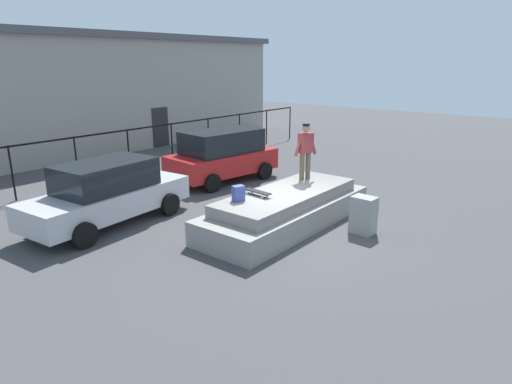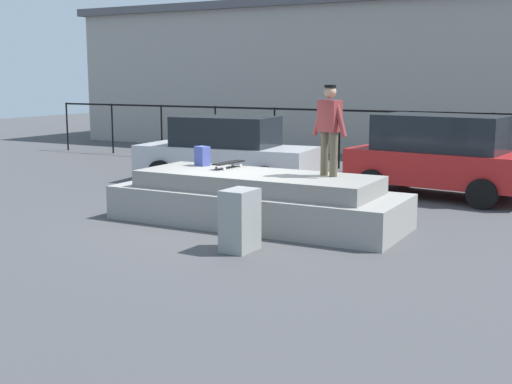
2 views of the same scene
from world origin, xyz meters
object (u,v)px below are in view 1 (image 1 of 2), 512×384
(car_silver_sedan_near, at_px, (107,193))
(utility_box, at_px, (363,215))
(skateboarder, at_px, (306,148))
(car_red_hatchback_mid, at_px, (222,155))
(backpack, at_px, (238,193))
(skateboard, at_px, (257,192))

(car_silver_sedan_near, height_order, utility_box, car_silver_sedan_near)
(skateboarder, distance_m, car_red_hatchback_mid, 4.47)
(utility_box, bearing_deg, car_silver_sedan_near, 125.09)
(skateboarder, distance_m, backpack, 2.90)
(skateboard, bearing_deg, car_red_hatchback_mid, 53.01)
(skateboard, bearing_deg, skateboarder, -1.65)
(skateboard, distance_m, utility_box, 2.79)
(car_red_hatchback_mid, bearing_deg, skateboard, -126.99)
(skateboard, relative_size, car_red_hatchback_mid, 0.20)
(car_red_hatchback_mid, distance_m, utility_box, 6.67)
(skateboarder, height_order, skateboard, skateboarder)
(skateboard, relative_size, backpack, 2.17)
(backpack, height_order, car_silver_sedan_near, car_silver_sedan_near)
(skateboarder, relative_size, car_red_hatchback_mid, 0.38)
(backpack, bearing_deg, skateboard, 13.09)
(skateboarder, distance_m, utility_box, 2.67)
(backpack, xyz_separation_m, car_silver_sedan_near, (-1.49, 3.40, -0.28))
(car_silver_sedan_near, distance_m, car_red_hatchback_mid, 5.35)
(skateboarder, distance_m, car_silver_sedan_near, 5.65)
(skateboarder, relative_size, car_silver_sedan_near, 0.34)
(backpack, relative_size, utility_box, 0.40)
(backpack, bearing_deg, car_red_hatchback_mid, 66.67)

